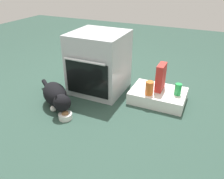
{
  "coord_description": "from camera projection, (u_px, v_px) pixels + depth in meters",
  "views": [
    {
      "loc": [
        1.08,
        -1.65,
        1.23
      ],
      "look_at": [
        0.32,
        0.02,
        0.25
      ],
      "focal_mm": 35.93,
      "sensor_mm": 36.0,
      "label": 1
    }
  ],
  "objects": [
    {
      "name": "cereal_box",
      "position": [
        161.0,
        77.0,
        2.29
      ],
      "size": [
        0.07,
        0.18,
        0.28
      ],
      "primitive_type": "cube",
      "color": "#B72D28",
      "rests_on": "pantry_cabinet"
    },
    {
      "name": "oven",
      "position": [
        99.0,
        63.0,
        2.47
      ],
      "size": [
        0.57,
        0.6,
        0.66
      ],
      "color": "#B7BABF",
      "rests_on": "ground"
    },
    {
      "name": "pantry_cabinet",
      "position": [
        158.0,
        96.0,
        2.36
      ],
      "size": [
        0.56,
        0.4,
        0.12
      ],
      "primitive_type": "cube",
      "color": "white",
      "rests_on": "ground"
    },
    {
      "name": "food_bowl",
      "position": [
        65.0,
        116.0,
        2.09
      ],
      "size": [
        0.13,
        0.13,
        0.08
      ],
      "color": "white",
      "rests_on": "ground"
    },
    {
      "name": "soda_can",
      "position": [
        178.0,
        89.0,
        2.23
      ],
      "size": [
        0.07,
        0.07,
        0.12
      ],
      "primitive_type": "cylinder",
      "color": "green",
      "rests_on": "pantry_cabinet"
    },
    {
      "name": "cat",
      "position": [
        56.0,
        96.0,
        2.23
      ],
      "size": [
        0.65,
        0.5,
        0.24
      ],
      "rotation": [
        0.0,
        0.0,
        -0.62
      ],
      "color": "black",
      "rests_on": "ground"
    },
    {
      "name": "sauce_jar",
      "position": [
        149.0,
        88.0,
        2.23
      ],
      "size": [
        0.08,
        0.08,
        0.14
      ],
      "primitive_type": "cylinder",
      "color": "#D16023",
      "rests_on": "pantry_cabinet"
    },
    {
      "name": "ground",
      "position": [
        83.0,
        106.0,
        2.3
      ],
      "size": [
        8.0,
        8.0,
        0.0
      ],
      "primitive_type": "plane",
      "color": "#284238"
    }
  ]
}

